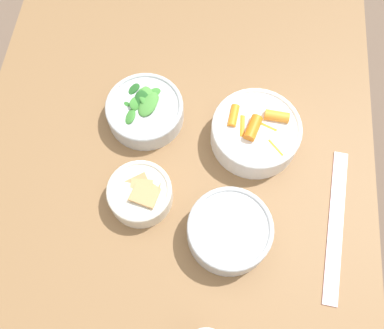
{
  "coord_description": "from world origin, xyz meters",
  "views": [
    {
      "loc": [
        0.37,
        0.08,
        1.53
      ],
      "look_at": [
        0.04,
        0.04,
        0.75
      ],
      "focal_mm": 40.0,
      "sensor_mm": 36.0,
      "label": 1
    }
  ],
  "objects": [
    {
      "name": "ground_plane",
      "position": [
        0.0,
        0.0,
        0.0
      ],
      "size": [
        10.0,
        10.0,
        0.0
      ],
      "primitive_type": "plane",
      "color": "brown"
    },
    {
      "name": "dining_table",
      "position": [
        0.0,
        0.0,
        0.61
      ],
      "size": [
        1.09,
        0.83,
        0.72
      ],
      "color": "olive",
      "rests_on": "ground_plane"
    },
    {
      "name": "bowl_carrots",
      "position": [
        -0.04,
        0.16,
        0.75
      ],
      "size": [
        0.18,
        0.18,
        0.07
      ],
      "color": "white",
      "rests_on": "dining_table"
    },
    {
      "name": "bowl_greens",
      "position": [
        -0.07,
        -0.07,
        0.75
      ],
      "size": [
        0.16,
        0.16,
        0.07
      ],
      "color": "silver",
      "rests_on": "dining_table"
    },
    {
      "name": "bowl_beans_hotdog",
      "position": [
        0.17,
        0.12,
        0.75
      ],
      "size": [
        0.16,
        0.16,
        0.06
      ],
      "color": "silver",
      "rests_on": "dining_table"
    },
    {
      "name": "bowl_cookies",
      "position": [
        0.11,
        -0.05,
        0.75
      ],
      "size": [
        0.13,
        0.13,
        0.05
      ],
      "color": "silver",
      "rests_on": "dining_table"
    },
    {
      "name": "ruler",
      "position": [
        0.13,
        0.33,
        0.72
      ],
      "size": [
        0.31,
        0.06,
        0.0
      ],
      "color": "#EFB7C6",
      "rests_on": "dining_table"
    }
  ]
}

